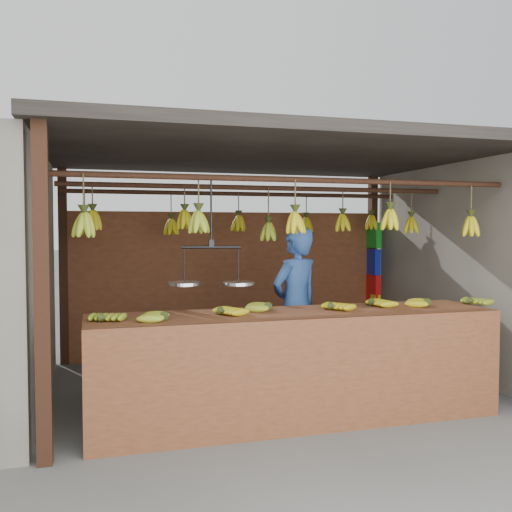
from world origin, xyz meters
name	(u,v)px	position (x,y,z in m)	size (l,w,h in m)	color
ground	(264,384)	(0.00, 0.00, 0.00)	(80.00, 80.00, 0.00)	#5B5B57
stall	(255,193)	(0.00, 0.33, 1.97)	(4.30, 3.30, 2.40)	black
counter	(302,338)	(-0.06, -1.23, 0.71)	(3.51, 0.77, 0.96)	brown
hanging_bananas	(265,224)	(0.00, 0.00, 1.64)	(3.65, 2.25, 0.40)	#92A523
balance_scale	(211,277)	(-0.75, -1.00, 1.19)	(0.68, 0.35, 0.87)	black
vendor	(296,306)	(0.30, -0.10, 0.80)	(0.59, 0.38, 1.61)	#3359A5
bag_bundles	(373,273)	(1.94, 1.35, 1.00)	(0.08, 0.26, 1.30)	#199926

